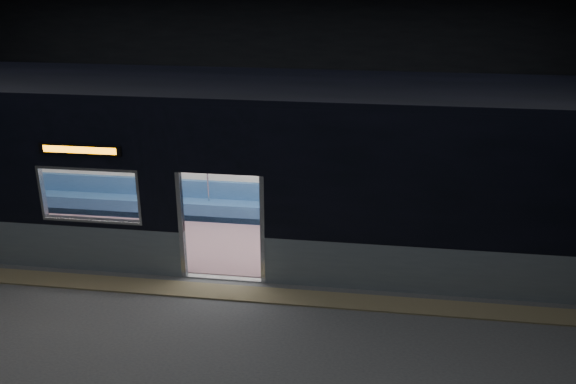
# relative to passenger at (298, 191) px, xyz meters

# --- Properties ---
(station_floor) EXTENTS (24.00, 14.00, 0.01)m
(station_floor) POSITION_rel_passenger_xyz_m (-1.06, -3.55, -0.84)
(station_floor) COLOR #47494C
(station_floor) RESTS_ON ground
(station_envelope) EXTENTS (24.00, 14.00, 5.00)m
(station_envelope) POSITION_rel_passenger_xyz_m (-1.06, -3.55, 2.83)
(station_envelope) COLOR black
(station_envelope) RESTS_ON station_floor
(tactile_strip) EXTENTS (22.80, 0.50, 0.03)m
(tactile_strip) POSITION_rel_passenger_xyz_m (-1.06, -3.00, -0.82)
(tactile_strip) COLOR #8C7F59
(tactile_strip) RESTS_ON station_floor
(metro_car) EXTENTS (18.00, 3.04, 3.35)m
(metro_car) POSITION_rel_passenger_xyz_m (-1.06, -1.00, 1.01)
(metro_car) COLOR gray
(metro_car) RESTS_ON station_floor
(passenger) EXTENTS (0.43, 0.74, 1.45)m
(passenger) POSITION_rel_passenger_xyz_m (0.00, 0.00, 0.00)
(passenger) COLOR black
(passenger) RESTS_ON metro_car
(handbag) EXTENTS (0.29, 0.26, 0.14)m
(handbag) POSITION_rel_passenger_xyz_m (-0.04, -0.25, -0.14)
(handbag) COLOR black
(handbag) RESTS_ON passenger
(transit_map) EXTENTS (1.11, 0.03, 0.72)m
(transit_map) POSITION_rel_passenger_xyz_m (1.39, 0.31, 0.68)
(transit_map) COLOR white
(transit_map) RESTS_ON metro_car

